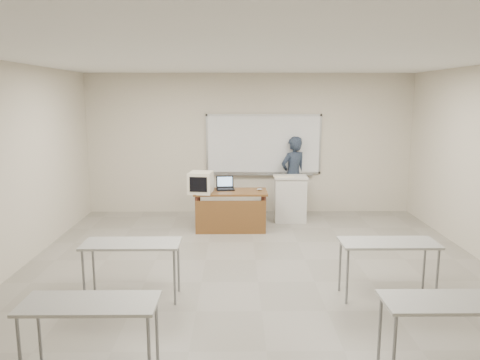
{
  "coord_description": "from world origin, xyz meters",
  "views": [
    {
      "loc": [
        -0.31,
        -6.07,
        2.51
      ],
      "look_at": [
        -0.23,
        2.2,
        1.03
      ],
      "focal_mm": 35.0,
      "sensor_mm": 36.0,
      "label": 1
    }
  ],
  "objects_px": {
    "laptop": "(226,186)",
    "mouse": "(260,189)",
    "instructor_desk": "(231,203)",
    "crt_monitor": "(201,182)",
    "keyboard": "(284,177)",
    "whiteboard": "(264,145)",
    "presenter": "(293,175)",
    "podium": "(290,199)"
  },
  "relations": [
    {
      "from": "podium",
      "to": "presenter",
      "type": "distance_m",
      "value": 0.77
    },
    {
      "from": "instructor_desk",
      "to": "presenter",
      "type": "bearing_deg",
      "value": 45.59
    },
    {
      "from": "laptop",
      "to": "keyboard",
      "type": "xyz_separation_m",
      "value": [
        1.15,
        0.32,
        0.13
      ]
    },
    {
      "from": "crt_monitor",
      "to": "laptop",
      "type": "height_order",
      "value": "crt_monitor"
    },
    {
      "from": "whiteboard",
      "to": "keyboard",
      "type": "distance_m",
      "value": 1.1
    },
    {
      "from": "podium",
      "to": "crt_monitor",
      "type": "height_order",
      "value": "crt_monitor"
    },
    {
      "from": "instructor_desk",
      "to": "laptop",
      "type": "relative_size",
      "value": 4.07
    },
    {
      "from": "crt_monitor",
      "to": "presenter",
      "type": "bearing_deg",
      "value": 43.92
    },
    {
      "from": "instructor_desk",
      "to": "crt_monitor",
      "type": "relative_size",
      "value": 2.91
    },
    {
      "from": "crt_monitor",
      "to": "mouse",
      "type": "distance_m",
      "value": 1.13
    },
    {
      "from": "podium",
      "to": "instructor_desk",
      "type": "bearing_deg",
      "value": -149.01
    },
    {
      "from": "crt_monitor",
      "to": "laptop",
      "type": "distance_m",
      "value": 0.55
    },
    {
      "from": "whiteboard",
      "to": "podium",
      "type": "relative_size",
      "value": 2.66
    },
    {
      "from": "instructor_desk",
      "to": "podium",
      "type": "xyz_separation_m",
      "value": [
        1.2,
        0.71,
        -0.07
      ]
    },
    {
      "from": "mouse",
      "to": "whiteboard",
      "type": "bearing_deg",
      "value": 107.23
    },
    {
      "from": "podium",
      "to": "laptop",
      "type": "bearing_deg",
      "value": -160.8
    },
    {
      "from": "crt_monitor",
      "to": "laptop",
      "type": "xyz_separation_m",
      "value": [
        0.45,
        0.28,
        -0.13
      ]
    },
    {
      "from": "mouse",
      "to": "keyboard",
      "type": "xyz_separation_m",
      "value": [
        0.5,
        0.43,
        0.17
      ]
    },
    {
      "from": "instructor_desk",
      "to": "crt_monitor",
      "type": "xyz_separation_m",
      "value": [
        -0.55,
        -0.01,
        0.41
      ]
    },
    {
      "from": "whiteboard",
      "to": "mouse",
      "type": "relative_size",
      "value": 23.09
    },
    {
      "from": "laptop",
      "to": "keyboard",
      "type": "bearing_deg",
      "value": 9.82
    },
    {
      "from": "whiteboard",
      "to": "crt_monitor",
      "type": "xyz_separation_m",
      "value": [
        -1.25,
        -1.49,
        -0.54
      ]
    },
    {
      "from": "keyboard",
      "to": "mouse",
      "type": "bearing_deg",
      "value": -147.66
    },
    {
      "from": "keyboard",
      "to": "whiteboard",
      "type": "bearing_deg",
      "value": 103.16
    },
    {
      "from": "laptop",
      "to": "whiteboard",
      "type": "bearing_deg",
      "value": 50.66
    },
    {
      "from": "keyboard",
      "to": "instructor_desk",
      "type": "bearing_deg",
      "value": -158.99
    },
    {
      "from": "whiteboard",
      "to": "crt_monitor",
      "type": "bearing_deg",
      "value": -129.95
    },
    {
      "from": "crt_monitor",
      "to": "keyboard",
      "type": "bearing_deg",
      "value": 28.32
    },
    {
      "from": "instructor_desk",
      "to": "laptop",
      "type": "height_order",
      "value": "laptop"
    },
    {
      "from": "instructor_desk",
      "to": "podium",
      "type": "height_order",
      "value": "podium"
    },
    {
      "from": "presenter",
      "to": "whiteboard",
      "type": "bearing_deg",
      "value": -38.33
    },
    {
      "from": "whiteboard",
      "to": "crt_monitor",
      "type": "height_order",
      "value": "whiteboard"
    },
    {
      "from": "podium",
      "to": "laptop",
      "type": "xyz_separation_m",
      "value": [
        -1.3,
        -0.44,
        0.34
      ]
    },
    {
      "from": "instructor_desk",
      "to": "presenter",
      "type": "xyz_separation_m",
      "value": [
        1.34,
        1.37,
        0.3
      ]
    },
    {
      "from": "podium",
      "to": "crt_monitor",
      "type": "bearing_deg",
      "value": -157.15
    },
    {
      "from": "podium",
      "to": "presenter",
      "type": "relative_size",
      "value": 0.56
    },
    {
      "from": "mouse",
      "to": "keyboard",
      "type": "height_order",
      "value": "keyboard"
    },
    {
      "from": "whiteboard",
      "to": "keyboard",
      "type": "relative_size",
      "value": 6.21
    },
    {
      "from": "laptop",
      "to": "mouse",
      "type": "distance_m",
      "value": 0.66
    },
    {
      "from": "whiteboard",
      "to": "presenter",
      "type": "distance_m",
      "value": 0.91
    },
    {
      "from": "whiteboard",
      "to": "crt_monitor",
      "type": "distance_m",
      "value": 2.02
    },
    {
      "from": "podium",
      "to": "crt_monitor",
      "type": "distance_m",
      "value": 1.95
    }
  ]
}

